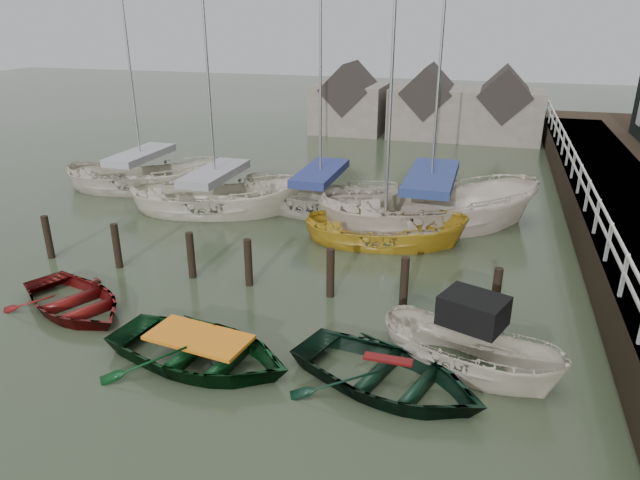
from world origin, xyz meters
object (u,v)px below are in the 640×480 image
(motorboat, at_px, (467,365))
(sailboat_b, at_px, (320,210))
(rowboat_dkgreen, at_px, (387,387))
(sailboat_e, at_px, (144,188))
(rowboat_red, at_px, (75,310))
(sailboat_d, at_px, (428,224))
(sailboat_c, at_px, (384,243))
(rowboat_green, at_px, (201,363))
(sailboat_a, at_px, (217,210))

(motorboat, relative_size, sailboat_b, 0.34)
(rowboat_dkgreen, relative_size, sailboat_e, 0.43)
(rowboat_red, relative_size, sailboat_d, 0.28)
(rowboat_dkgreen, relative_size, sailboat_c, 0.41)
(rowboat_red, relative_size, sailboat_c, 0.37)
(rowboat_dkgreen, relative_size, motorboat, 0.96)
(sailboat_b, xyz_separation_m, sailboat_d, (4.23, -0.44, -0.01))
(sailboat_c, bearing_deg, motorboat, -163.22)
(rowboat_red, height_order, sailboat_e, sailboat_e)
(rowboat_dkgreen, distance_m, sailboat_e, 16.99)
(rowboat_red, xyz_separation_m, motorboat, (9.97, 0.23, 0.10))
(sailboat_d, relative_size, sailboat_e, 1.41)
(rowboat_dkgreen, bearing_deg, sailboat_e, 67.60)
(rowboat_green, height_order, sailboat_b, sailboat_b)
(rowboat_red, bearing_deg, sailboat_c, -18.95)
(sailboat_a, xyz_separation_m, sailboat_c, (6.87, -1.39, -0.04))
(motorboat, xyz_separation_m, sailboat_a, (-9.97, 8.07, -0.04))
(rowboat_red, xyz_separation_m, sailboat_c, (6.88, 6.90, 0.02))
(rowboat_red, height_order, sailboat_c, sailboat_c)
(rowboat_dkgreen, relative_size, sailboat_a, 0.40)
(rowboat_red, bearing_deg, rowboat_dkgreen, -70.31)
(sailboat_b, height_order, sailboat_c, sailboat_b)
(sailboat_e, bearing_deg, rowboat_red, -171.92)
(rowboat_green, relative_size, sailboat_d, 0.32)
(rowboat_dkgreen, bearing_deg, rowboat_green, 112.87)
(rowboat_green, height_order, sailboat_d, sailboat_d)
(sailboat_c, height_order, sailboat_e, sailboat_c)
(rowboat_dkgreen, bearing_deg, sailboat_b, 41.94)
(sailboat_a, distance_m, sailboat_c, 7.01)
(sailboat_c, xyz_separation_m, sailboat_e, (-11.34, 3.25, 0.04))
(rowboat_red, xyz_separation_m, sailboat_b, (3.85, 9.49, 0.06))
(rowboat_dkgreen, relative_size, sailboat_d, 0.30)
(rowboat_green, bearing_deg, sailboat_c, -9.96)
(motorboat, bearing_deg, rowboat_green, 125.43)
(sailboat_d, bearing_deg, sailboat_b, 60.13)
(sailboat_a, bearing_deg, rowboat_green, -170.06)
(rowboat_red, distance_m, sailboat_c, 9.74)
(sailboat_a, relative_size, sailboat_e, 1.07)
(rowboat_dkgreen, bearing_deg, sailboat_d, 20.16)
(rowboat_dkgreen, xyz_separation_m, sailboat_b, (-4.56, 10.41, 0.06))
(rowboat_green, bearing_deg, rowboat_dkgreen, -77.86)
(sailboat_c, relative_size, sailboat_d, 0.75)
(rowboat_green, bearing_deg, sailboat_b, 9.95)
(rowboat_red, relative_size, rowboat_dkgreen, 0.91)
(sailboat_a, height_order, sailboat_e, sailboat_a)
(rowboat_dkgreen, distance_m, sailboat_a, 12.48)
(rowboat_green, height_order, sailboat_a, sailboat_a)
(motorboat, height_order, sailboat_c, sailboat_c)
(sailboat_b, relative_size, sailboat_d, 0.93)
(sailboat_a, bearing_deg, sailboat_d, -98.97)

